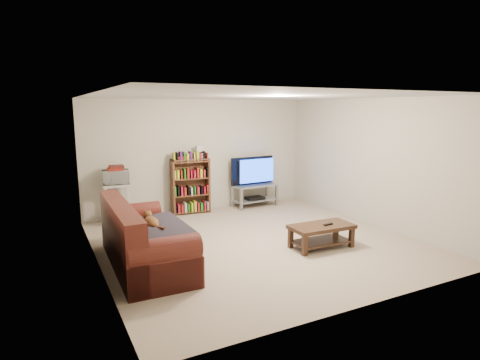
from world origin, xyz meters
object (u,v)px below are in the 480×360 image
bookshelf (191,185)px  tv_stand (255,192)px  sofa (140,244)px  coffee_table (321,232)px

bookshelf → tv_stand: bearing=0.5°
sofa → coffee_table: bearing=-10.1°
tv_stand → bookshelf: (-1.51, 0.09, 0.26)m
coffee_table → tv_stand: (0.39, 2.90, 0.08)m
coffee_table → tv_stand: 2.92m
coffee_table → tv_stand: tv_stand is taller
sofa → bookshelf: bookshelf is taller
sofa → bookshelf: (1.65, 2.43, 0.28)m
sofa → bookshelf: 2.95m
tv_stand → bookshelf: bookshelf is taller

